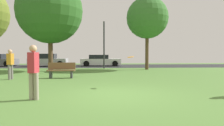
{
  "coord_description": "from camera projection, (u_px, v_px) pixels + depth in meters",
  "views": [
    {
      "loc": [
        -0.57,
        -6.79,
        1.43
      ],
      "look_at": [
        0.0,
        3.15,
        0.95
      ],
      "focal_mm": 31.71,
      "sensor_mm": 36.0,
      "label": 1
    }
  ],
  "objects": [
    {
      "name": "birch_tree_lone",
      "position": [
        50.0,
        11.0,
        15.86
      ],
      "size": [
        5.24,
        5.24,
        7.48
      ],
      "color": "brown",
      "rests_on": "ground_plane"
    },
    {
      "name": "person_bystander",
      "position": [
        33.0,
        70.0,
        6.07
      ],
      "size": [
        0.3,
        0.35,
        1.7
      ],
      "rotation": [
        0.0,
        0.0,
        1.41
      ],
      "color": "gray",
      "rests_on": "ground_plane"
    },
    {
      "name": "parked_car_white",
      "position": [
        100.0,
        61.0,
        22.95
      ],
      "size": [
        4.57,
        2.05,
        1.29
      ],
      "color": "white",
      "rests_on": "ground_plane"
    },
    {
      "name": "park_bench",
      "position": [
        61.0,
        70.0,
        11.58
      ],
      "size": [
        1.6,
        0.45,
        0.9
      ],
      "rotation": [
        0.0,
        0.0,
        3.14
      ],
      "color": "brown",
      "rests_on": "ground_plane"
    },
    {
      "name": "person_catcher",
      "position": [
        10.0,
        63.0,
        10.86
      ],
      "size": [
        0.38,
        0.33,
        1.66
      ],
      "rotation": [
        0.0,
        0.0,
        -0.41
      ],
      "color": "slate",
      "rests_on": "ground_plane"
    },
    {
      "name": "street_lamp_post",
      "position": [
        104.0,
        45.0,
        18.92
      ],
      "size": [
        0.14,
        0.14,
        4.5
      ],
      "primitive_type": "cylinder",
      "color": "#2D2D33",
      "rests_on": "ground_plane"
    },
    {
      "name": "oak_tree_right",
      "position": [
        147.0,
        18.0,
        17.58
      ],
      "size": [
        3.7,
        3.7,
        6.47
      ],
      "color": "brown",
      "rests_on": "ground_plane"
    },
    {
      "name": "parked_car_silver",
      "position": [
        48.0,
        61.0,
        22.26
      ],
      "size": [
        4.14,
        2.01,
        1.42
      ],
      "color": "#B7B7BC",
      "rests_on": "ground_plane"
    },
    {
      "name": "frisbee_disc",
      "position": [
        131.0,
        57.0,
        8.46
      ],
      "size": [
        0.34,
        0.34,
        0.06
      ],
      "color": "orange"
    },
    {
      "name": "ground_plane",
      "position": [
        117.0,
        95.0,
        6.87
      ],
      "size": [
        44.0,
        44.0,
        0.0
      ],
      "primitive_type": "plane",
      "color": "#547F38"
    },
    {
      "name": "road_strip",
      "position": [
        106.0,
        66.0,
        22.83
      ],
      "size": [
        44.0,
        6.4,
        0.01
      ],
      "primitive_type": "cube",
      "color": "#28282B",
      "rests_on": "ground_plane"
    }
  ]
}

